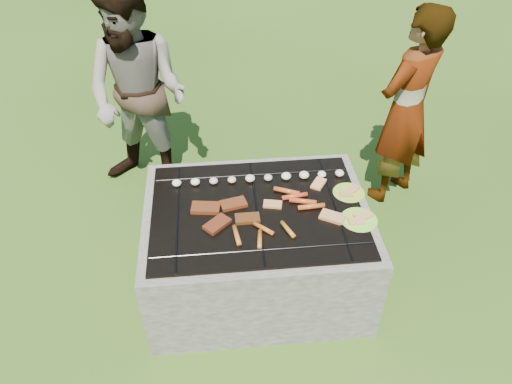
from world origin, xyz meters
The scene contains 10 objects.
lawn centered at (0.00, 0.00, 0.00)m, with size 60.00×60.00×0.00m, color #204210.
fire_pit centered at (0.00, 0.00, 0.28)m, with size 1.30×1.00×0.62m.
mushrooms centered at (0.05, 0.26, 0.63)m, with size 1.06×0.06×0.04m.
pork_slabs centered at (-0.19, -0.02, 0.62)m, with size 0.39×0.30×0.02m.
sausages centered at (0.15, -0.05, 0.63)m, with size 0.54×0.49×0.03m.
bread_on_grate centered at (0.33, 0.00, 0.62)m, with size 0.46×0.43×0.02m.
plate_far centered at (0.56, 0.10, 0.61)m, with size 0.24×0.24×0.03m.
plate_near centered at (0.56, -0.14, 0.61)m, with size 0.24×0.24×0.03m.
cook centered at (1.12, 0.79, 0.74)m, with size 0.54×0.35×1.48m, color #A79B8B.
bystander centered at (-0.73, 1.08, 0.79)m, with size 0.76×0.60×1.57m, color gray.
Camera 1 is at (-0.21, -2.11, 2.52)m, focal length 35.00 mm.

